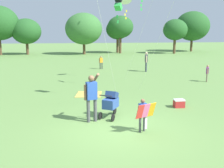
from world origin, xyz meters
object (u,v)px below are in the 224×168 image
at_px(kite_adult_black, 118,3).
at_px(cooler_box, 179,103).
at_px(stroller, 111,102).
at_px(child_with_butterfly_kite, 143,112).
at_px(picnic_blanket, 89,94).
at_px(person_sitting_far, 207,72).
at_px(person_adult_flyer, 91,94).
at_px(person_couple_left, 146,60).
at_px(kite_blue_high, 126,2).
at_px(person_red_shirt, 101,61).

bearing_deg(kite_adult_black, cooler_box, -30.25).
bearing_deg(cooler_box, stroller, -163.81).
height_order(child_with_butterfly_kite, picnic_blanket, child_with_butterfly_kite).
xyz_separation_m(child_with_butterfly_kite, stroller, (-0.86, 1.61, -0.07)).
height_order(child_with_butterfly_kite, person_sitting_far, child_with_butterfly_kite).
xyz_separation_m(child_with_butterfly_kite, person_sitting_far, (6.17, 7.70, -0.03)).
bearing_deg(person_sitting_far, person_adult_flyer, -140.09).
xyz_separation_m(stroller, kite_adult_black, (0.63, 2.34, 3.85)).
bearing_deg(stroller, person_sitting_far, 40.91).
height_order(person_sitting_far, person_couple_left, person_couple_left).
bearing_deg(person_sitting_far, stroller, -139.09).
relative_size(kite_blue_high, picnic_blanket, 3.93).
bearing_deg(stroller, cooler_box, 16.19).
bearing_deg(picnic_blanket, person_adult_flyer, -90.82).
bearing_deg(person_adult_flyer, person_red_shirt, 83.48).
distance_m(person_adult_flyer, person_sitting_far, 10.15).
height_order(person_adult_flyer, person_sitting_far, person_adult_flyer).
xyz_separation_m(person_couple_left, cooler_box, (-1.10, -9.80, -0.76)).
distance_m(child_with_butterfly_kite, kite_blue_high, 10.17).
bearing_deg(picnic_blanket, person_couple_left, 55.03).
bearing_deg(child_with_butterfly_kite, picnic_blanket, 106.24).
distance_m(kite_blue_high, cooler_box, 8.29).
height_order(person_red_shirt, cooler_box, person_red_shirt).
distance_m(stroller, kite_adult_black, 4.54).
xyz_separation_m(person_sitting_far, person_couple_left, (-2.83, 4.61, 0.29)).
distance_m(person_couple_left, picnic_blanket, 8.59).
bearing_deg(cooler_box, person_adult_flyer, -161.13).
bearing_deg(picnic_blanket, kite_blue_high, 55.46).
distance_m(person_adult_flyer, kite_adult_black, 4.60).
height_order(child_with_butterfly_kite, person_couple_left, person_couple_left).
bearing_deg(cooler_box, person_couple_left, 83.58).
height_order(kite_adult_black, picnic_blanket, kite_adult_black).
height_order(person_couple_left, picnic_blanket, person_couple_left).
bearing_deg(kite_adult_black, person_sitting_far, 30.36).
bearing_deg(stroller, person_couple_left, 68.56).
relative_size(person_adult_flyer, person_red_shirt, 1.61).
bearing_deg(child_with_butterfly_kite, cooler_box, 48.22).
distance_m(person_red_shirt, person_sitting_far, 9.05).
height_order(kite_adult_black, person_sitting_far, kite_adult_black).
height_order(child_with_butterfly_kite, cooler_box, child_with_butterfly_kite).
bearing_deg(child_with_butterfly_kite, person_red_shirt, 90.48).
relative_size(child_with_butterfly_kite, kite_adult_black, 0.23).
bearing_deg(person_sitting_far, person_couple_left, 121.55).
bearing_deg(person_couple_left, picnic_blanket, -124.97).
bearing_deg(person_couple_left, person_adult_flyer, -114.01).
height_order(person_red_shirt, person_sitting_far, person_red_shirt).
bearing_deg(person_red_shirt, kite_adult_black, -90.61).
xyz_separation_m(picnic_blanket, cooler_box, (3.79, -2.80, 0.17)).
relative_size(person_red_shirt, cooler_box, 2.49).
relative_size(child_with_butterfly_kite, person_couple_left, 0.70).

